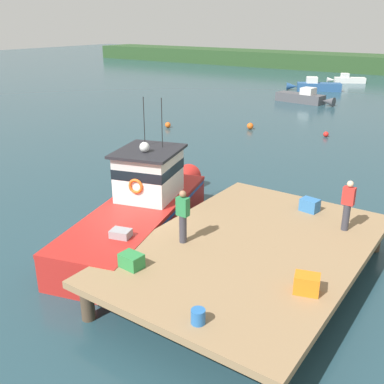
# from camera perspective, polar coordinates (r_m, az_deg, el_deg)

# --- Properties ---
(ground_plane) EXTENTS (200.00, 200.00, 0.00)m
(ground_plane) POSITION_cam_1_polar(r_m,az_deg,el_deg) (16.39, -7.72, -5.89)
(ground_plane) COLOR #23424C
(dock) EXTENTS (6.00, 9.00, 1.20)m
(dock) POSITION_cam_1_polar(r_m,az_deg,el_deg) (13.43, 7.55, -7.12)
(dock) COLOR #4C3D2D
(dock) RESTS_ON ground
(main_fishing_boat) EXTENTS (4.65, 9.92, 4.80)m
(main_fishing_boat) POSITION_cam_1_polar(r_m,az_deg,el_deg) (16.38, -6.24, -1.96)
(main_fishing_boat) COLOR red
(main_fishing_boat) RESTS_ON ground
(crate_single_by_cleat) EXTENTS (0.66, 0.52, 0.44)m
(crate_single_by_cleat) POSITION_cam_1_polar(r_m,az_deg,el_deg) (15.94, 14.72, -1.62)
(crate_single_by_cleat) COLOR #3370B2
(crate_single_by_cleat) RESTS_ON dock
(crate_stack_mid_dock) EXTENTS (0.63, 0.48, 0.39)m
(crate_stack_mid_dock) POSITION_cam_1_polar(r_m,az_deg,el_deg) (12.15, -7.69, -8.62)
(crate_stack_mid_dock) COLOR #2D8442
(crate_stack_mid_dock) RESTS_ON dock
(crate_stack_near_edge) EXTENTS (0.70, 0.60, 0.48)m
(crate_stack_near_edge) POSITION_cam_1_polar(r_m,az_deg,el_deg) (11.35, 14.36, -11.22)
(crate_stack_near_edge) COLOR orange
(crate_stack_near_edge) RESTS_ON dock
(bait_bucket) EXTENTS (0.32, 0.32, 0.34)m
(bait_bucket) POSITION_cam_1_polar(r_m,az_deg,el_deg) (10.08, 0.78, -15.52)
(bait_bucket) COLOR #2866B2
(bait_bucket) RESTS_ON dock
(deckhand_by_the_boat) EXTENTS (0.36, 0.22, 1.63)m
(deckhand_by_the_boat) POSITION_cam_1_polar(r_m,az_deg,el_deg) (13.05, -1.17, -2.99)
(deckhand_by_the_boat) COLOR #383842
(deckhand_by_the_boat) RESTS_ON dock
(deckhand_further_back) EXTENTS (0.36, 0.22, 1.63)m
(deckhand_further_back) POSITION_cam_1_polar(r_m,az_deg,el_deg) (14.62, 19.15, -1.50)
(deckhand_further_back) COLOR #383842
(deckhand_further_back) RESTS_ON dock
(moored_boat_mid_harbor) EXTENTS (4.48, 2.96, 1.17)m
(moored_boat_mid_harbor) POSITION_cam_1_polar(r_m,az_deg,el_deg) (60.72, 19.09, 13.34)
(moored_boat_mid_harbor) COLOR silver
(moored_boat_mid_harbor) RESTS_ON ground
(moored_boat_off_the_point) EXTENTS (5.79, 3.58, 1.49)m
(moored_boat_off_the_point) POSITION_cam_1_polar(r_m,az_deg,el_deg) (52.75, 15.36, 12.84)
(moored_boat_off_the_point) COLOR #285184
(moored_boat_off_the_point) RESTS_ON ground
(moored_boat_outer_mooring) EXTENTS (5.82, 2.04, 1.46)m
(moored_boat_outer_mooring) POSITION_cam_1_polar(r_m,az_deg,el_deg) (44.55, 14.02, 11.56)
(moored_boat_outer_mooring) COLOR #4C4C51
(moored_boat_outer_mooring) RESTS_ON ground
(mooring_buoy_spare_mooring) EXTENTS (0.46, 0.46, 0.46)m
(mooring_buoy_spare_mooring) POSITION_cam_1_polar(r_m,az_deg,el_deg) (32.82, 7.40, 8.30)
(mooring_buoy_spare_mooring) COLOR #EA5B19
(mooring_buoy_spare_mooring) RESTS_ON ground
(mooring_buoy_channel_marker) EXTENTS (0.41, 0.41, 0.41)m
(mooring_buoy_channel_marker) POSITION_cam_1_polar(r_m,az_deg,el_deg) (33.08, -3.08, 8.50)
(mooring_buoy_channel_marker) COLOR #EA5B19
(mooring_buoy_channel_marker) RESTS_ON ground
(mooring_buoy_outer) EXTENTS (0.36, 0.36, 0.36)m
(mooring_buoy_outer) POSITION_cam_1_polar(r_m,az_deg,el_deg) (31.69, 16.64, 7.04)
(mooring_buoy_outer) COLOR red
(mooring_buoy_outer) RESTS_ON ground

